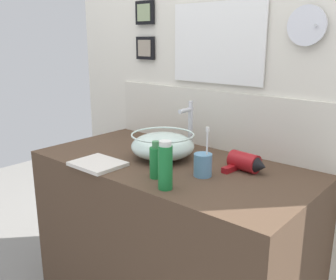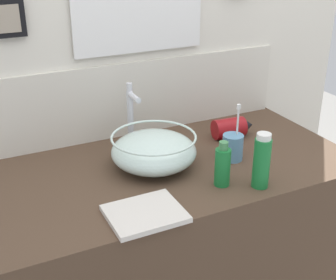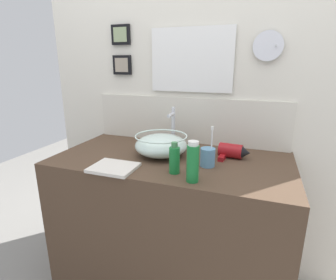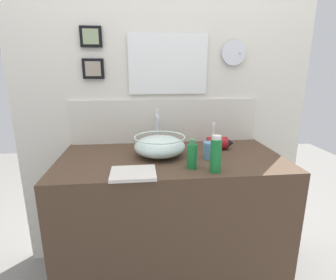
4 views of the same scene
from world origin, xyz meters
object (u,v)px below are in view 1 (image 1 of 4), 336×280
(hand_towel, at_px, (98,164))
(shampoo_bottle, at_px, (156,162))
(soap_dispenser, at_px, (165,166))
(glass_bowl_sink, at_px, (163,145))
(toothbrush_cup, at_px, (203,165))
(faucet, at_px, (189,123))
(hair_drier, at_px, (246,163))

(hand_towel, bearing_deg, shampoo_bottle, 11.03)
(soap_dispenser, bearing_deg, shampoo_bottle, 149.11)
(glass_bowl_sink, height_order, toothbrush_cup, toothbrush_cup)
(glass_bowl_sink, height_order, faucet, faucet)
(hair_drier, xyz_separation_m, soap_dispenser, (-0.13, -0.36, 0.05))
(glass_bowl_sink, xyz_separation_m, toothbrush_cup, (0.28, -0.07, -0.01))
(glass_bowl_sink, height_order, soap_dispenser, soap_dispenser)
(faucet, relative_size, toothbrush_cup, 1.18)
(shampoo_bottle, relative_size, hand_towel, 0.70)
(hair_drier, xyz_separation_m, hand_towel, (-0.53, -0.36, -0.03))
(toothbrush_cup, relative_size, soap_dispenser, 1.12)
(glass_bowl_sink, relative_size, shampoo_bottle, 1.93)
(hair_drier, distance_m, toothbrush_cup, 0.20)
(faucet, height_order, soap_dispenser, faucet)
(glass_bowl_sink, xyz_separation_m, shampoo_bottle, (0.15, -0.21, 0.01))
(faucet, height_order, hand_towel, faucet)
(glass_bowl_sink, distance_m, shampoo_bottle, 0.25)
(toothbrush_cup, height_order, hand_towel, toothbrush_cup)
(hair_drier, distance_m, soap_dispenser, 0.39)
(hair_drier, height_order, toothbrush_cup, toothbrush_cup)
(faucet, xyz_separation_m, soap_dispenser, (0.25, -0.47, -0.05))
(faucet, height_order, shampoo_bottle, faucet)
(glass_bowl_sink, bearing_deg, shampoo_bottle, -54.74)
(glass_bowl_sink, height_order, shampoo_bottle, shampoo_bottle)
(shampoo_bottle, height_order, soap_dispenser, soap_dispenser)
(glass_bowl_sink, bearing_deg, toothbrush_cup, -13.78)
(shampoo_bottle, distance_m, hand_towel, 0.31)
(faucet, bearing_deg, hand_towel, -107.72)
(toothbrush_cup, bearing_deg, soap_dispenser, -97.54)
(glass_bowl_sink, xyz_separation_m, soap_dispenser, (0.25, -0.27, 0.03))
(toothbrush_cup, distance_m, soap_dispenser, 0.21)
(hair_drier, bearing_deg, faucet, 164.62)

